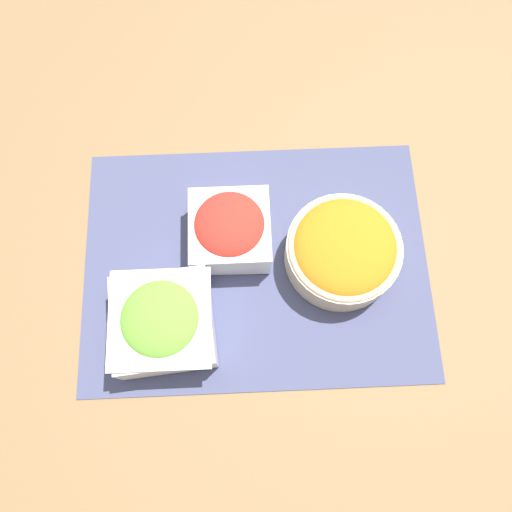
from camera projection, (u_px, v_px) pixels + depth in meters
The scene contains 5 objects.
ground_plane at pixel (256, 263), 0.79m from camera, with size 3.00×3.00×0.00m, color olive.
placemat at pixel (256, 262), 0.79m from camera, with size 0.54×0.40×0.00m.
carrot_bowl at pixel (343, 248), 0.75m from camera, with size 0.17×0.17×0.08m.
lettuce_bowl at pixel (163, 322), 0.71m from camera, with size 0.15×0.15×0.08m.
tomato_bowl at pixel (230, 229), 0.76m from camera, with size 0.12×0.12×0.08m.
Camera 1 is at (-0.01, -0.23, 0.75)m, focal length 35.00 mm.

